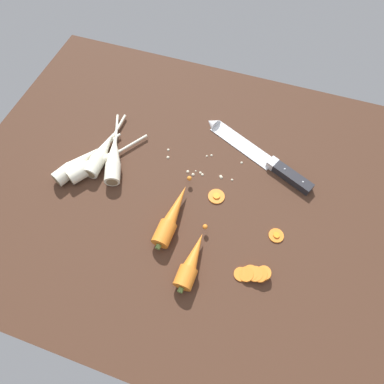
{
  "coord_description": "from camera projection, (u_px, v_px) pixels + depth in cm",
  "views": [
    {
      "loc": [
        12.61,
        -39.52,
        72.56
      ],
      "look_at": [
        0.0,
        -2.0,
        1.5
      ],
      "focal_mm": 30.51,
      "sensor_mm": 36.0,
      "label": 1
    }
  ],
  "objects": [
    {
      "name": "parsnip_mid_left",
      "position": [
        78.0,
        164.0,
        0.85
      ],
      "size": [
        10.77,
        20.29,
        4.0
      ],
      "color": "silver",
      "rests_on": "ground_plane"
    },
    {
      "name": "ground_plane",
      "position": [
        194.0,
        192.0,
        0.85
      ],
      "size": [
        120.0,
        90.0,
        4.0
      ],
      "primitive_type": "cube",
      "color": "#42281C"
    },
    {
      "name": "chefs_knife",
      "position": [
        255.0,
        152.0,
        0.88
      ],
      "size": [
        32.9,
        17.67,
        4.18
      ],
      "color": "silver",
      "rests_on": "ground_plane"
    },
    {
      "name": "parsnip_mid_right",
      "position": [
        114.0,
        158.0,
        0.86
      ],
      "size": [
        10.77,
        22.34,
        4.0
      ],
      "color": "silver",
      "rests_on": "ground_plane"
    },
    {
      "name": "whole_carrot_second",
      "position": [
        191.0,
        262.0,
        0.72
      ],
      "size": [
        4.58,
        16.65,
        4.2
      ],
      "color": "orange",
      "rests_on": "ground_plane"
    },
    {
      "name": "carrot_slice_stack",
      "position": [
        253.0,
        274.0,
        0.72
      ],
      "size": [
        7.93,
        4.68,
        2.95
      ],
      "color": "orange",
      "rests_on": "ground_plane"
    },
    {
      "name": "mince_crumbs",
      "position": [
        202.0,
        168.0,
        0.86
      ],
      "size": [
        20.87,
        8.46,
        0.86
      ],
      "color": "beige",
      "rests_on": "ground_plane"
    },
    {
      "name": "parsnip_front",
      "position": [
        96.0,
        163.0,
        0.85
      ],
      "size": [
        14.95,
        20.94,
        4.0
      ],
      "color": "silver",
      "rests_on": "ground_plane"
    },
    {
      "name": "carrot_slice_stray_mid",
      "position": [
        216.0,
        196.0,
        0.82
      ],
      "size": [
        4.19,
        4.19,
        0.7
      ],
      "color": "orange",
      "rests_on": "ground_plane"
    },
    {
      "name": "whole_carrot",
      "position": [
        172.0,
        216.0,
        0.77
      ],
      "size": [
        4.8,
        20.57,
        4.2
      ],
      "color": "orange",
      "rests_on": "ground_plane"
    },
    {
      "name": "parsnip_back",
      "position": [
        102.0,
        153.0,
        0.87
      ],
      "size": [
        4.02,
        21.94,
        4.0
      ],
      "color": "silver",
      "rests_on": "ground_plane"
    },
    {
      "name": "carrot_slice_stray_near",
      "position": [
        276.0,
        235.0,
        0.77
      ],
      "size": [
        3.58,
        3.58,
        0.7
      ],
      "color": "orange",
      "rests_on": "ground_plane"
    }
  ]
}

